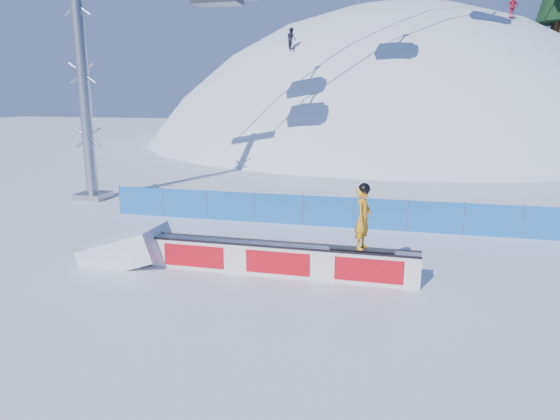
# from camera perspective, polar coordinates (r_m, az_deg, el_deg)

# --- Properties ---
(ground) EXTENTS (160.00, 160.00, 0.00)m
(ground) POSITION_cam_1_polar(r_m,az_deg,el_deg) (15.16, 10.56, -6.67)
(ground) COLOR white
(ground) RESTS_ON ground
(snow_hill) EXTENTS (64.00, 64.00, 64.00)m
(snow_hill) POSITION_cam_1_polar(r_m,az_deg,el_deg) (60.82, 12.10, -9.35)
(snow_hill) COLOR white
(snow_hill) RESTS_ON ground
(safety_fence) EXTENTS (22.05, 0.05, 1.30)m
(safety_fence) POSITION_cam_1_polar(r_m,az_deg,el_deg) (19.30, 11.39, -0.50)
(safety_fence) COLOR blue
(safety_fence) RESTS_ON ground
(rail_box) EXTENTS (7.81, 0.59, 0.94)m
(rail_box) POSITION_cam_1_polar(r_m,az_deg,el_deg) (14.33, -0.04, -5.67)
(rail_box) COLOR white
(rail_box) RESTS_ON ground
(snow_ramp) EXTENTS (2.61, 1.64, 1.63)m
(snow_ramp) POSITION_cam_1_polar(r_m,az_deg,el_deg) (16.29, -17.02, -5.62)
(snow_ramp) COLOR white
(snow_ramp) RESTS_ON ground
(snowboarder) EXTENTS (1.77, 0.71, 1.85)m
(snowboarder) POSITION_cam_1_polar(r_m,az_deg,el_deg) (13.59, 9.49, -0.83)
(snowboarder) COLOR black
(snowboarder) RESTS_ON rail_box
(distant_skiers) EXTENTS (20.93, 11.89, 7.17)m
(distant_skiers) POSITION_cam_1_polar(r_m,az_deg,el_deg) (45.57, 14.74, 20.59)
(distant_skiers) COLOR black
(distant_skiers) RESTS_ON ground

